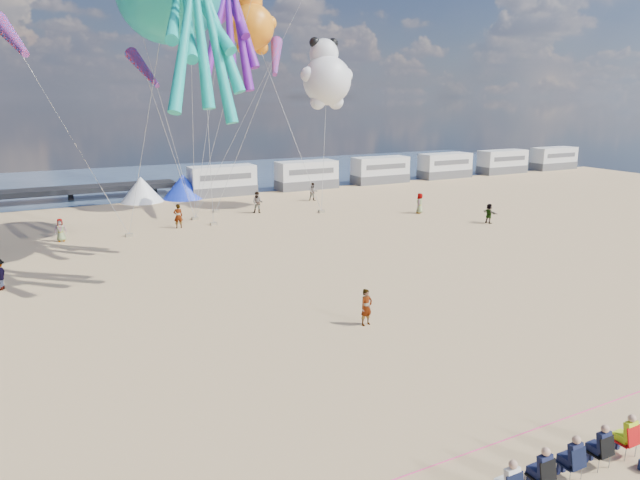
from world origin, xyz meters
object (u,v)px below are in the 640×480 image
(motorhome_2, at_px, (380,170))
(beachgoer_4, at_px, (489,213))
(spectator_row, at_px, (570,456))
(motorhome_4, at_px, (502,162))
(kite_teddy_orange, at_px, (252,27))
(beachgoer_0, at_px, (420,203))
(windsock_mid, at_px, (276,57))
(motorhome_0, at_px, (222,181))
(tent_white, at_px, (141,189))
(beachgoer_5, at_px, (178,216))
(sandbag_e, at_px, (195,218))
(kite_panda, at_px, (327,80))
(windsock_left, at_px, (11,36))
(beachgoer_7, at_px, (258,202))
(sandbag_c, at_px, (321,211))
(sandbag_a, at_px, (129,235))
(standing_person, at_px, (366,307))
(sandbag_b, at_px, (213,224))
(tent_blue, at_px, (183,186))
(motorhome_5, at_px, (554,158))
(windsock_right, at_px, (144,69))
(beachgoer_1, at_px, (313,192))
(motorhome_1, at_px, (307,175))
(beachgoer_6, at_px, (60,230))
(sandbag_d, at_px, (216,211))
(motorhome_3, at_px, (445,166))

(motorhome_2, distance_m, beachgoer_4, 22.83)
(spectator_row, relative_size, beachgoer_4, 3.90)
(motorhome_4, xyz_separation_m, kite_teddy_orange, (-38.02, -9.65, 13.70))
(beachgoer_0, height_order, windsock_mid, windsock_mid)
(motorhome_0, height_order, tent_white, motorhome_0)
(beachgoer_5, relative_size, sandbag_e, 3.72)
(kite_panda, distance_m, windsock_left, 24.83)
(beachgoer_4, bearing_deg, beachgoer_7, 48.84)
(sandbag_c, bearing_deg, tent_white, 135.52)
(kite_teddy_orange, bearing_deg, sandbag_a, -166.78)
(kite_panda, bearing_deg, standing_person, -123.01)
(beachgoer_5, distance_m, sandbag_b, 2.79)
(motorhome_0, distance_m, spectator_row, 47.36)
(motorhome_2, xyz_separation_m, tent_blue, (-23.00, 0.00, -0.30))
(sandbag_e, bearing_deg, motorhome_5, 11.10)
(motorhome_0, distance_m, windsock_right, 20.85)
(beachgoer_5, relative_size, kite_panda, 0.26)
(motorhome_2, bearing_deg, motorhome_0, 180.00)
(motorhome_4, distance_m, beachgoer_1, 32.04)
(beachgoer_5, bearing_deg, windsock_left, 28.69)
(motorhome_1, distance_m, sandbag_c, 13.50)
(tent_blue, height_order, beachgoer_6, tent_blue)
(tent_white, bearing_deg, windsock_left, -118.18)
(motorhome_0, relative_size, beachgoer_0, 3.81)
(kite_panda, relative_size, windsock_left, 1.06)
(motorhome_1, bearing_deg, tent_white, 180.00)
(tent_blue, relative_size, beachgoer_1, 2.31)
(sandbag_d, bearing_deg, motorhome_5, 9.17)
(motorhome_2, bearing_deg, tent_blue, 180.00)
(beachgoer_1, bearing_deg, kite_panda, -81.75)
(sandbag_a, bearing_deg, sandbag_b, 7.89)
(spectator_row, xyz_separation_m, beachgoer_6, (-10.17, 33.69, 0.15))
(motorhome_5, height_order, kite_panda, kite_panda)
(tent_white, xyz_separation_m, beachgoer_5, (0.36, -12.90, -0.27))
(sandbag_a, height_order, sandbag_b, same)
(beachgoer_5, distance_m, sandbag_e, 3.22)
(sandbag_e, xyz_separation_m, windsock_right, (-4.15, -4.95, 11.40))
(tent_blue, bearing_deg, motorhome_3, 0.00)
(motorhome_2, distance_m, motorhome_5, 28.50)
(motorhome_1, bearing_deg, windsock_mid, -125.73)
(motorhome_5, bearing_deg, spectator_row, -138.54)
(windsock_mid, bearing_deg, sandbag_c, 7.30)
(beachgoer_7, distance_m, windsock_left, 22.36)
(tent_blue, bearing_deg, motorhome_4, 0.00)
(spectator_row, relative_size, windsock_left, 0.91)
(motorhome_2, height_order, sandbag_e, motorhome_2)
(beachgoer_1, distance_m, kite_panda, 10.87)
(spectator_row, relative_size, windsock_mid, 0.89)
(motorhome_1, relative_size, windsock_mid, 0.97)
(beachgoer_4, distance_m, sandbag_a, 27.45)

